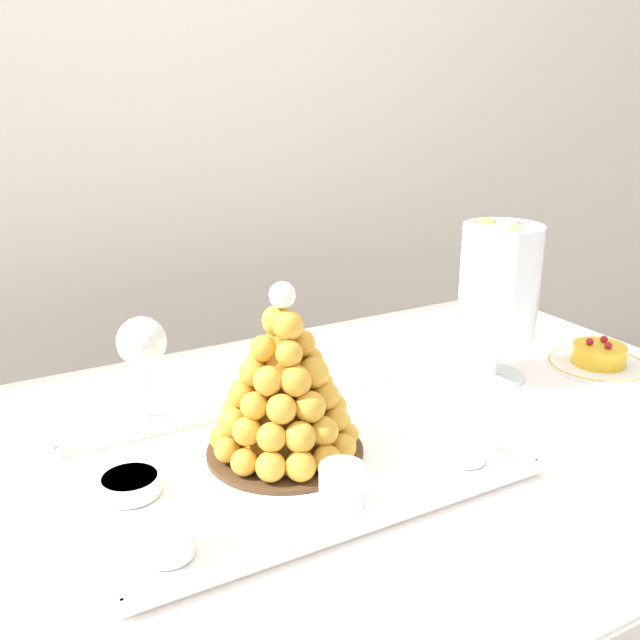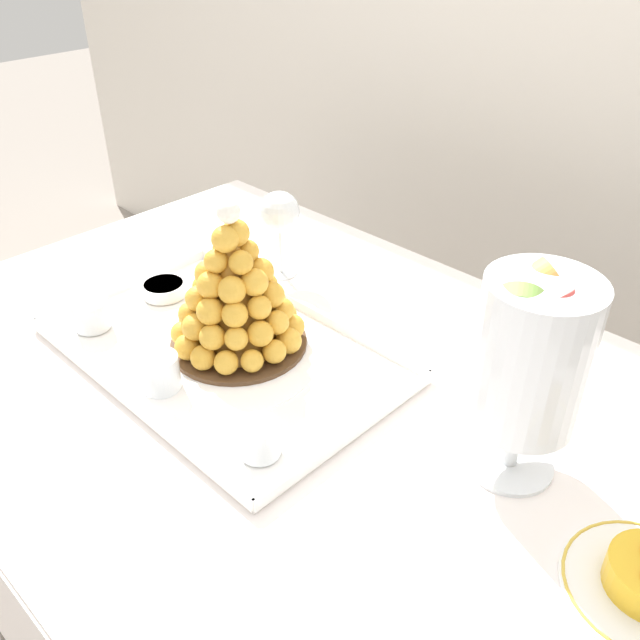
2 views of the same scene
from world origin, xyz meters
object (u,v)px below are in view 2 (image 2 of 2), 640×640
object	(u,v)px
dessert_cup_left	(91,315)
creme_brulee_ramekin	(164,288)
serving_tray	(222,353)
dessert_cup_mid_left	(160,374)
croquembouche	(235,295)
wine_glass	(279,214)
macaron_goblet	(531,356)
dessert_cup_centre	(260,440)

from	to	relation	value
dessert_cup_left	creme_brulee_ramekin	xyz separation A→B (m)	(-0.00, 0.15, -0.01)
serving_tray	dessert_cup_mid_left	size ratio (longest dim) A/B	9.85
serving_tray	croquembouche	distance (m)	0.10
wine_glass	croquembouche	bearing A→B (deg)	-58.40
dessert_cup_left	wine_glass	world-z (taller)	wine_glass
croquembouche	macaron_goblet	size ratio (longest dim) A/B	0.85
serving_tray	creme_brulee_ramekin	world-z (taller)	creme_brulee_ramekin
macaron_goblet	dessert_cup_left	bearing A→B (deg)	-162.02
dessert_cup_mid_left	creme_brulee_ramekin	size ratio (longest dim) A/B	0.74
dessert_cup_mid_left	wine_glass	bearing A→B (deg)	110.36
dessert_cup_centre	creme_brulee_ramekin	world-z (taller)	dessert_cup_centre
macaron_goblet	wine_glass	bearing A→B (deg)	166.59
dessert_cup_left	dessert_cup_centre	world-z (taller)	same
creme_brulee_ramekin	dessert_cup_left	bearing A→B (deg)	-88.85
dessert_cup_mid_left	creme_brulee_ramekin	world-z (taller)	dessert_cup_mid_left
serving_tray	dessert_cup_mid_left	world-z (taller)	dessert_cup_mid_left
croquembouche	dessert_cup_left	world-z (taller)	croquembouche
dessert_cup_left	dessert_cup_centre	size ratio (longest dim) A/B	1.09
croquembouche	dessert_cup_left	size ratio (longest dim) A/B	4.27
serving_tray	dessert_cup_centre	size ratio (longest dim) A/B	10.52
dessert_cup_mid_left	macaron_goblet	world-z (taller)	macaron_goblet
dessert_cup_centre	wine_glass	world-z (taller)	wine_glass
wine_glass	dessert_cup_mid_left	bearing A→B (deg)	-69.64
creme_brulee_ramekin	wine_glass	bearing A→B (deg)	68.20
creme_brulee_ramekin	wine_glass	distance (m)	0.26
dessert_cup_left	dessert_cup_centre	bearing A→B (deg)	0.04
serving_tray	macaron_goblet	size ratio (longest dim) A/B	1.94
dessert_cup_mid_left	wine_glass	distance (m)	0.41
croquembouche	dessert_cup_left	distance (m)	0.27
serving_tray	dessert_cup_left	world-z (taller)	dessert_cup_left
macaron_goblet	wine_glass	size ratio (longest dim) A/B	1.76
dessert_cup_centre	serving_tray	bearing A→B (deg)	153.51
dessert_cup_centre	macaron_goblet	size ratio (longest dim) A/B	0.18
creme_brulee_ramekin	dessert_cup_mid_left	bearing A→B (deg)	-35.28
macaron_goblet	dessert_cup_centre	bearing A→B (deg)	-138.17
dessert_cup_left	macaron_goblet	size ratio (longest dim) A/B	0.20
croquembouche	dessert_cup_left	xyz separation A→B (m)	(-0.22, -0.14, -0.07)
croquembouche	dessert_cup_mid_left	distance (m)	0.17
serving_tray	croquembouche	bearing A→B (deg)	81.56
dessert_cup_left	creme_brulee_ramekin	world-z (taller)	dessert_cup_left
creme_brulee_ramekin	serving_tray	bearing A→B (deg)	-9.88
dessert_cup_left	dessert_cup_mid_left	xyz separation A→B (m)	(0.22, -0.01, 0.00)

